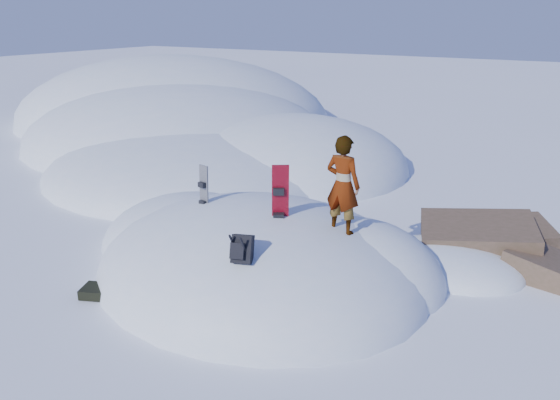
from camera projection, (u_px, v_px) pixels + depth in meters
The scene contains 9 objects.
ground at pixel (259, 275), 11.25m from camera, with size 120.00×120.00×0.00m, color white.
snow_mound at pixel (258, 269), 11.53m from camera, with size 8.00×6.00×3.00m.
snow_ridge at pixel (184, 134), 24.32m from camera, with size 21.50×18.50×6.40m.
rock_outcrop at pixel (477, 261), 11.87m from camera, with size 4.68×4.41×1.68m.
snowboard_red at pixel (280, 207), 10.28m from camera, with size 0.37×0.34×1.70m.
snowboard_dark at pixel (204, 196), 11.27m from camera, with size 0.26×0.17×1.32m.
backpack at pixel (242, 249), 9.06m from camera, with size 0.45×0.52×0.57m.
gear_pile at pixel (103, 291), 10.38m from camera, with size 0.91×0.72×0.24m.
person at pixel (343, 185), 9.92m from camera, with size 0.68×0.45×1.86m, color slate.
Camera 1 is at (5.60, -8.45, 5.13)m, focal length 35.00 mm.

